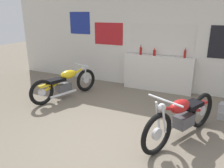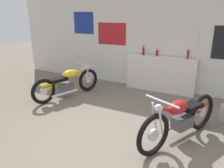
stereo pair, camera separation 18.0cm
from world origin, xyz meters
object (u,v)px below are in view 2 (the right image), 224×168
motorcycle_yellow (67,83)px  bottle_leftmost (143,51)px  bottle_left_center (157,53)px  bottle_center (188,54)px  motorcycle_red (180,118)px

motorcycle_yellow → bottle_leftmost: bearing=46.2°
bottle_left_center → motorcycle_yellow: bearing=-140.1°
bottle_center → motorcycle_red: bottle_center is taller
bottle_center → motorcycle_red: 2.52m
bottle_leftmost → motorcycle_yellow: 2.30m
motorcycle_yellow → bottle_left_center: bearing=39.9°
bottle_leftmost → bottle_center: (1.21, 0.04, 0.00)m
motorcycle_red → motorcycle_yellow: size_ratio=0.97×
bottle_left_center → motorcycle_yellow: bottle_left_center is taller
motorcycle_red → bottle_leftmost: bearing=123.2°
bottle_center → motorcycle_red: (0.34, -2.40, -0.69)m
bottle_center → bottle_leftmost: bearing=-177.9°
bottle_left_center → bottle_center: bearing=1.9°
motorcycle_yellow → motorcycle_red: bearing=-14.3°
bottle_left_center → motorcycle_yellow: size_ratio=0.11×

